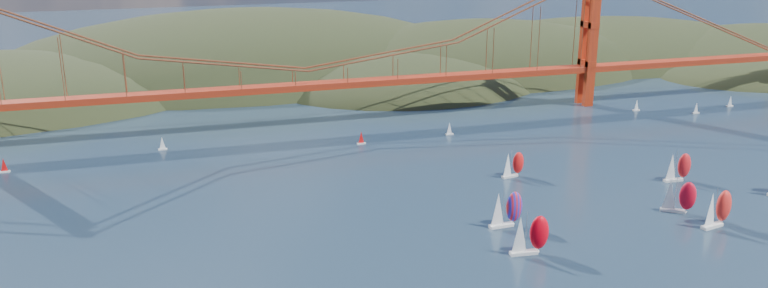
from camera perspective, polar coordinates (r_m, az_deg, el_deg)
headlands at (r=395.24m, az=-2.10°, el=3.83°), size 725.00×225.00×96.00m
bridge at (r=282.37m, az=-6.31°, el=7.67°), size 552.00×12.00×55.00m
racer_0 at (r=182.03m, az=11.00°, el=-6.76°), size 9.54×4.07×10.86m
racer_1 at (r=212.12m, az=24.05°, el=-4.49°), size 9.69×5.23×10.87m
racer_2 at (r=218.37m, az=21.51°, el=-3.68°), size 8.87×7.27×10.16m
racer_3 at (r=243.81m, az=21.47°, el=-1.61°), size 8.52×3.50×9.78m
racer_5 at (r=234.06m, az=9.79°, el=-1.52°), size 7.80×3.97×8.76m
racer_rwb at (r=196.59m, az=9.26°, el=-4.88°), size 9.21×3.84×10.52m
distant_boat_2 at (r=263.81m, az=-26.98°, el=-1.45°), size 3.00×2.00×4.70m
distant_boat_3 at (r=268.74m, az=-16.54°, el=0.05°), size 3.00×2.00×4.70m
distant_boat_4 at (r=327.19m, az=18.69°, el=2.82°), size 3.00×2.00×4.70m
distant_boat_5 at (r=331.04m, az=22.70°, el=2.56°), size 3.00×2.00×4.70m
distant_boat_6 at (r=349.07m, az=24.88°, el=2.98°), size 3.00×2.00×4.70m
distant_boat_8 at (r=276.59m, az=5.01°, el=1.18°), size 3.00×2.00×4.70m
distant_boat_9 at (r=264.31m, az=-1.75°, el=0.49°), size 3.00×2.00×4.70m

